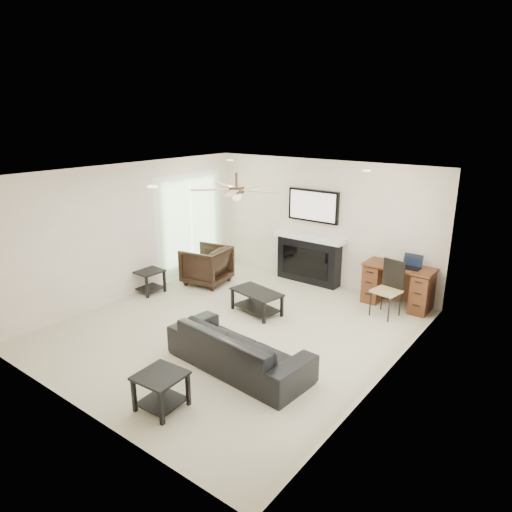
% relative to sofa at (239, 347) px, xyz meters
% --- Properties ---
extents(room_shell, '(5.50, 5.54, 2.52)m').
position_rel_sofa_xyz_m(room_shell, '(-0.64, 0.97, 1.38)').
color(room_shell, beige).
rests_on(room_shell, ground).
extents(sofa, '(2.14, 0.98, 0.61)m').
position_rel_sofa_xyz_m(sofa, '(0.00, 0.00, 0.00)').
color(sofa, black).
rests_on(sofa, ground).
extents(armchair, '(0.97, 0.95, 0.77)m').
position_rel_sofa_xyz_m(armchair, '(-2.60, 2.15, 0.08)').
color(armchair, black).
rests_on(armchair, ground).
extents(coffee_table, '(0.98, 0.66, 0.40)m').
position_rel_sofa_xyz_m(coffee_table, '(-0.90, 1.60, -0.10)').
color(coffee_table, black).
rests_on(coffee_table, ground).
extents(end_table_near, '(0.55, 0.55, 0.45)m').
position_rel_sofa_xyz_m(end_table_near, '(-0.15, -1.25, -0.08)').
color(end_table_near, black).
rests_on(end_table_near, ground).
extents(end_table_left, '(0.52, 0.52, 0.45)m').
position_rel_sofa_xyz_m(end_table_left, '(-3.15, 1.10, -0.08)').
color(end_table_left, black).
rests_on(end_table_left, ground).
extents(fireplace_unit, '(1.52, 0.34, 1.91)m').
position_rel_sofa_xyz_m(fireplace_unit, '(-0.99, 3.48, 0.65)').
color(fireplace_unit, black).
rests_on(fireplace_unit, ground).
extents(desk, '(1.22, 0.56, 0.76)m').
position_rel_sofa_xyz_m(desk, '(0.94, 3.38, 0.08)').
color(desk, '#412410').
rests_on(desk, ground).
extents(desk_chair, '(0.49, 0.50, 0.97)m').
position_rel_sofa_xyz_m(desk_chair, '(0.94, 2.83, 0.18)').
color(desk_chair, black).
rests_on(desk_chair, ground).
extents(laptop, '(0.33, 0.24, 0.23)m').
position_rel_sofa_xyz_m(laptop, '(1.14, 3.36, 0.57)').
color(laptop, black).
rests_on(laptop, desk).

